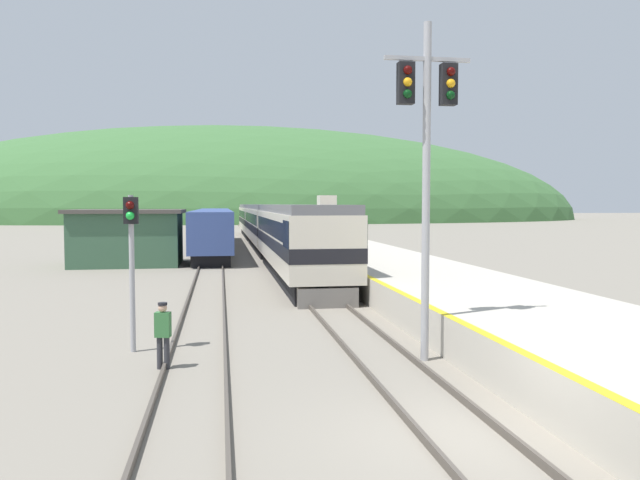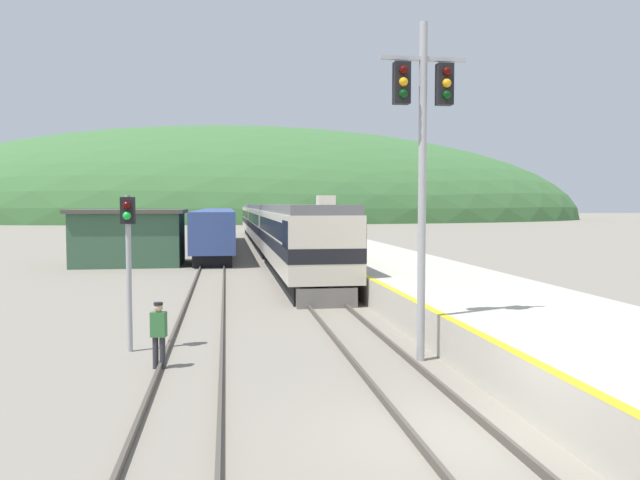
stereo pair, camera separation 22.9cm
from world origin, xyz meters
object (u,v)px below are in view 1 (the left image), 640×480
carriage_second (267,225)px  signal_post_siding (131,240)px  signal_mast_main (427,140)px  express_train_lead_car (298,238)px  track_worker (163,332)px  siding_train (214,229)px  carriage_third (254,219)px

carriage_second → signal_post_siding: (-6.36, -37.19, 0.86)m
carriage_second → signal_mast_main: signal_mast_main is taller
express_train_lead_car → track_worker: size_ratio=12.28×
carriage_second → siding_train: (-4.65, 1.45, -0.34)m
carriage_second → signal_mast_main: 39.46m
carriage_second → track_worker: 39.48m
carriage_second → signal_post_siding: size_ratio=5.03×
carriage_third → track_worker: 61.34m
carriage_third → signal_mast_main: size_ratio=2.50×
carriage_second → carriage_third: (0.00, 22.00, 0.00)m
carriage_second → carriage_third: 22.00m
siding_train → signal_mast_main: size_ratio=4.12×
carriage_third → siding_train: 21.08m
signal_mast_main → signal_post_siding: 8.13m
siding_train → signal_mast_main: 41.31m
siding_train → signal_post_siding: bearing=-92.5°
express_train_lead_car → track_worker: express_train_lead_car is taller
track_worker → carriage_second: bearing=82.1°
siding_train → signal_mast_main: (5.71, -40.75, 3.75)m
track_worker → signal_post_siding: bearing=116.7°
carriage_third → express_train_lead_car: bearing=-90.0°
carriage_third → siding_train: size_ratio=0.61×
carriage_third → track_worker: (-5.41, -61.09, -1.24)m
signal_mast_main → signal_post_siding: bearing=164.2°
signal_post_siding → track_worker: (0.96, -1.90, -2.09)m
signal_post_siding → carriage_third: bearing=83.9°
express_train_lead_car → carriage_third: size_ratio=0.94×
carriage_second → carriage_third: bearing=90.0°
carriage_third → signal_mast_main: (1.06, -61.30, 3.40)m
express_train_lead_car → signal_mast_main: signal_mast_main is taller
carriage_third → siding_train: (-4.65, -20.55, -0.34)m
siding_train → signal_mast_main: signal_mast_main is taller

